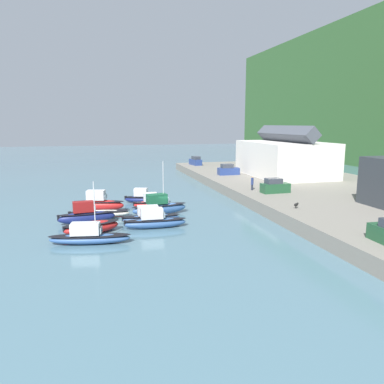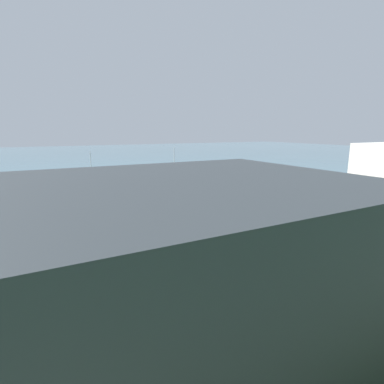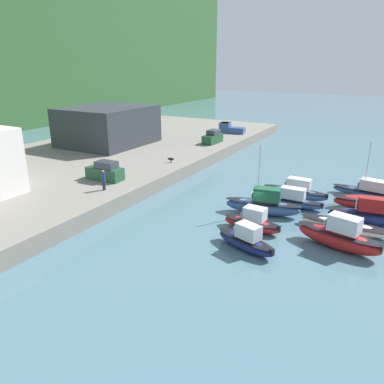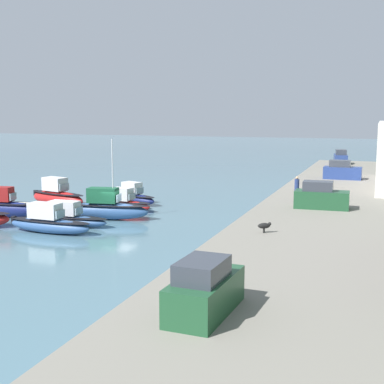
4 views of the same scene
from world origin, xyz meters
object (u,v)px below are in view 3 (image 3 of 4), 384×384
(moored_boat_1, at_px, (252,222))
(moored_boat_0, at_px, (246,240))
(moored_boat_5, at_px, (339,236))
(moored_boat_8, at_px, (364,202))
(moored_boat_9, at_px, (370,192))
(moored_boat_7, at_px, (367,215))
(moored_boat_6, at_px, (345,226))
(moored_boat_3, at_px, (290,200))
(moored_boat_4, at_px, (296,191))
(moored_boat_2, at_px, (263,205))
(parked_car_3, at_px, (213,137))
(pickup_truck_0, at_px, (230,128))
(person_on_quay, at_px, (104,180))
(parked_car_2, at_px, (105,172))
(dog_on_quay, at_px, (171,159))

(moored_boat_1, bearing_deg, moored_boat_0, -162.95)
(moored_boat_5, distance_m, moored_boat_8, 10.63)
(moored_boat_9, bearing_deg, moored_boat_7, -167.97)
(moored_boat_6, relative_size, moored_boat_8, 1.21)
(moored_boat_0, xyz_separation_m, moored_boat_1, (3.74, 0.84, -0.02))
(moored_boat_0, relative_size, moored_boat_7, 0.83)
(moored_boat_3, bearing_deg, moored_boat_0, 177.52)
(moored_boat_1, distance_m, moored_boat_4, 10.31)
(moored_boat_0, distance_m, moored_boat_9, 19.46)
(moored_boat_2, bearing_deg, moored_boat_0, 179.32)
(moored_boat_3, bearing_deg, moored_boat_1, 169.96)
(moored_boat_9, bearing_deg, moored_boat_3, 142.67)
(moored_boat_5, bearing_deg, moored_boat_9, 9.86)
(parked_car_3, bearing_deg, moored_boat_5, 135.35)
(moored_boat_1, xyz_separation_m, moored_boat_6, (3.68, -7.25, -0.27))
(moored_boat_5, relative_size, pickup_truck_0, 1.45)
(parked_car_3, bearing_deg, moored_boat_8, 150.94)
(moored_boat_4, relative_size, moored_boat_8, 1.12)
(moored_boat_3, distance_m, moored_boat_4, 2.72)
(moored_boat_0, height_order, moored_boat_7, moored_boat_7)
(moored_boat_0, bearing_deg, person_on_quay, 101.52)
(moored_boat_0, height_order, moored_boat_3, moored_boat_0)
(moored_boat_2, xyz_separation_m, parked_car_2, (-2.50, 17.78, 1.52))
(parked_car_2, height_order, dog_on_quay, parked_car_2)
(moored_boat_1, xyz_separation_m, dog_on_quay, (11.69, 15.79, 1.30))
(moored_boat_1, distance_m, person_on_quay, 15.98)
(moored_boat_8, distance_m, dog_on_quay, 24.05)
(parked_car_3, height_order, person_on_quay, parked_car_3)
(moored_boat_6, height_order, person_on_quay, person_on_quay)
(moored_boat_2, height_order, moored_boat_7, moored_boat_2)
(moored_boat_5, distance_m, pickup_truck_0, 44.08)
(moored_boat_3, relative_size, moored_boat_8, 1.10)
(moored_boat_2, xyz_separation_m, moored_boat_6, (-0.36, -7.62, -0.51))
(moored_boat_0, height_order, moored_boat_2, moored_boat_2)
(moored_boat_2, height_order, dog_on_quay, moored_boat_2)
(moored_boat_6, height_order, moored_boat_7, moored_boat_7)
(moored_boat_2, distance_m, moored_boat_3, 3.89)
(moored_boat_0, distance_m, moored_boat_4, 13.98)
(moored_boat_2, xyz_separation_m, moored_boat_5, (-4.00, -7.64, 0.05))
(parked_car_3, xyz_separation_m, dog_on_quay, (-14.29, -0.74, -0.46))
(moored_boat_3, distance_m, moored_boat_8, 7.52)
(moored_boat_8, height_order, pickup_truck_0, pickup_truck_0)
(moored_boat_6, xyz_separation_m, moored_boat_7, (2.48, -1.55, 0.47))
(moored_boat_3, bearing_deg, dog_on_quay, 76.37)
(moored_boat_1, height_order, parked_car_2, parked_car_2)
(moored_boat_8, bearing_deg, moored_boat_9, -21.42)
(moored_boat_4, height_order, moored_boat_9, moored_boat_9)
(moored_boat_4, xyz_separation_m, moored_boat_6, (-6.55, -5.98, -0.32))
(moored_boat_3, distance_m, person_on_quay, 19.42)
(moored_boat_0, xyz_separation_m, person_on_quay, (2.36, 16.64, 1.92))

